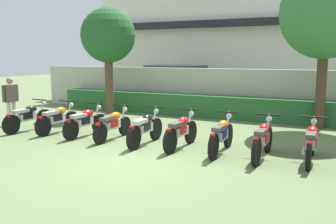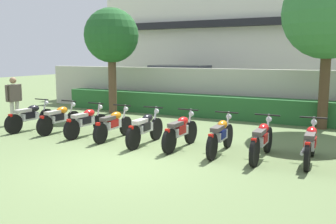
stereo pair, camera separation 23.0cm
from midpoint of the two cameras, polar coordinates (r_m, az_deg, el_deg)
name	(u,v)px [view 1 (the left image)]	position (r m, az deg, el deg)	size (l,w,h in m)	color
ground	(124,164)	(8.34, -7.45, -7.92)	(60.00, 60.00, 0.00)	#607547
building	(269,30)	(22.56, 14.93, 11.96)	(18.89, 6.50, 7.57)	silver
compound_wall	(227,92)	(14.92, 8.58, 2.99)	(17.95, 0.30, 1.85)	#BCB7A8
hedge_row	(221,107)	(14.31, 7.69, 0.75)	(14.36, 0.70, 0.84)	#28602D
parked_car	(179,85)	(18.36, 1.27, 4.17)	(4.52, 2.11, 1.89)	silver
tree_near_inspector	(108,36)	(15.45, -9.56, 11.30)	(2.19, 2.19, 4.26)	brown
tree_far_side	(326,14)	(13.06, 22.42, 13.63)	(2.87, 2.87, 5.11)	#4C3823
motorcycle_in_row_0	(28,117)	(12.59, -21.07, -0.70)	(0.60, 1.91, 0.96)	black
motorcycle_in_row_1	(57,119)	(11.98, -17.04, -0.97)	(0.60, 1.81, 0.95)	black
motorcycle_in_row_2	(85,122)	(11.25, -13.11, -1.44)	(0.60, 1.80, 0.95)	black
motorcycle_in_row_3	(113,124)	(10.67, -9.03, -1.88)	(0.60, 1.83, 0.94)	black
motorcycle_in_row_4	(145,128)	(9.95, -4.15, -2.45)	(0.60, 1.88, 0.97)	black
motorcycle_in_row_5	(181,131)	(9.55, 1.28, -2.92)	(0.60, 1.84, 0.97)	black
motorcycle_in_row_6	(221,135)	(9.15, 7.42, -3.52)	(0.60, 1.93, 0.97)	black
motorcycle_in_row_7	(263,139)	(8.85, 13.52, -4.05)	(0.60, 1.98, 0.98)	black
motorcycle_in_row_8	(311,142)	(8.86, 20.29, -4.37)	(0.60, 1.92, 0.97)	black
inspector_person	(11,97)	(13.73, -23.32, 2.08)	(0.22, 0.66, 1.64)	beige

